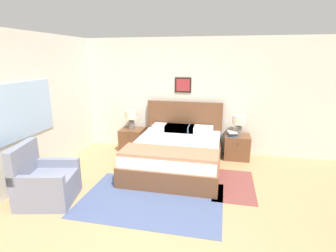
% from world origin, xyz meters
% --- Properties ---
extents(ground_plane, '(16.00, 16.00, 0.00)m').
position_xyz_m(ground_plane, '(0.00, 0.00, 0.00)').
color(ground_plane, tan).
extents(wall_back, '(7.36, 0.09, 2.60)m').
position_xyz_m(wall_back, '(-0.00, 3.30, 1.30)').
color(wall_back, silver).
rests_on(wall_back, ground_plane).
extents(wall_left, '(0.08, 5.67, 2.60)m').
position_xyz_m(wall_left, '(-2.51, 1.61, 1.30)').
color(wall_left, silver).
rests_on(wall_left, ground_plane).
extents(area_rug_main, '(2.20, 1.50, 0.01)m').
position_xyz_m(area_rug_main, '(-0.24, 0.87, 0.00)').
color(area_rug_main, '#47567F').
rests_on(area_rug_main, ground_plane).
extents(area_rug_bedside, '(0.70, 1.26, 0.01)m').
position_xyz_m(area_rug_bedside, '(1.03, 1.64, 0.00)').
color(area_rug_bedside, brown).
rests_on(area_rug_bedside, ground_plane).
extents(bed, '(1.73, 2.12, 1.18)m').
position_xyz_m(bed, '(-0.10, 2.19, 0.31)').
color(bed, brown).
rests_on(bed, ground_plane).
extents(armchair, '(0.93, 0.91, 0.92)m').
position_xyz_m(armchair, '(-1.84, 0.51, 0.30)').
color(armchair, gray).
rests_on(armchair, ground_plane).
extents(nightstand_near_window, '(0.54, 0.52, 0.52)m').
position_xyz_m(nightstand_near_window, '(-1.31, 2.97, 0.26)').
color(nightstand_near_window, brown).
rests_on(nightstand_near_window, ground_plane).
extents(nightstand_by_door, '(0.54, 0.52, 0.52)m').
position_xyz_m(nightstand_by_door, '(1.11, 2.97, 0.26)').
color(nightstand_by_door, brown).
rests_on(nightstand_by_door, ground_plane).
extents(table_lamp_near_window, '(0.28, 0.28, 0.44)m').
position_xyz_m(table_lamp_near_window, '(-1.32, 2.98, 0.82)').
color(table_lamp_near_window, slate).
rests_on(table_lamp_near_window, nightstand_near_window).
extents(table_lamp_by_door, '(0.28, 0.28, 0.44)m').
position_xyz_m(table_lamp_by_door, '(1.12, 2.98, 0.82)').
color(table_lamp_by_door, slate).
rests_on(table_lamp_by_door, nightstand_by_door).
extents(book_thick_bottom, '(0.21, 0.24, 0.03)m').
position_xyz_m(book_thick_bottom, '(0.99, 2.93, 0.54)').
color(book_thick_bottom, '#335693').
rests_on(book_thick_bottom, nightstand_by_door).
extents(book_hardcover_middle, '(0.22, 0.28, 0.03)m').
position_xyz_m(book_hardcover_middle, '(0.99, 2.93, 0.57)').
color(book_hardcover_middle, '#232328').
rests_on(book_hardcover_middle, book_thick_bottom).
extents(book_novel_upper, '(0.22, 0.26, 0.03)m').
position_xyz_m(book_novel_upper, '(0.99, 2.93, 0.60)').
color(book_novel_upper, silver).
rests_on(book_novel_upper, book_hardcover_middle).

